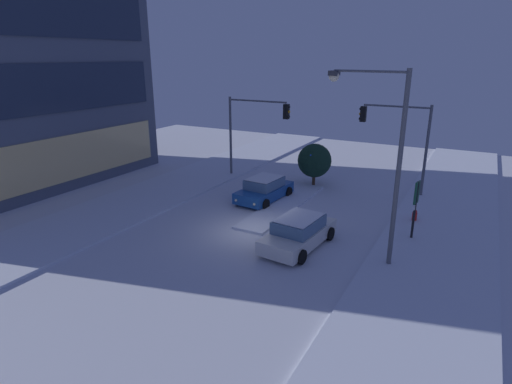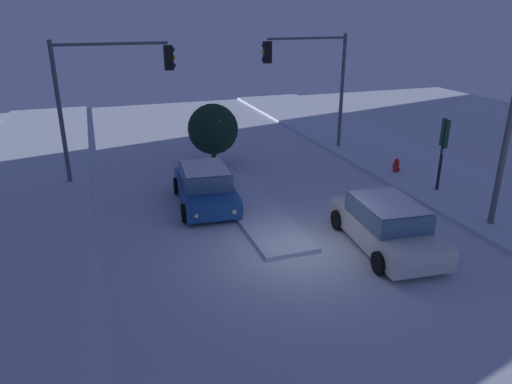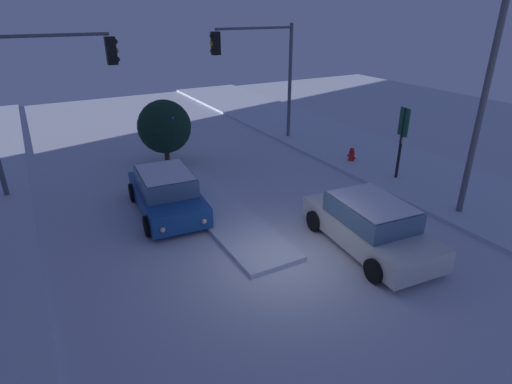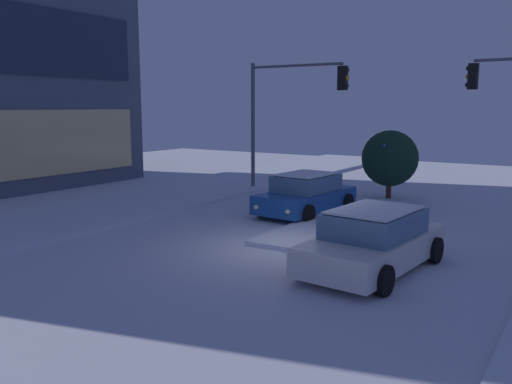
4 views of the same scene
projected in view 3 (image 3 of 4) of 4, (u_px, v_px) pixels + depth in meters
The scene contains 11 objects.
ground at pixel (282, 262), 11.68m from camera, with size 52.00×52.00×0.00m, color silver.
curb_strip_near at pixel (476, 198), 15.44m from camera, with size 52.00×5.20×0.14m, color silver.
median_strip at pixel (213, 205), 14.87m from camera, with size 9.00×1.80×0.14m, color silver.
car_near at pixel (370, 225), 12.17m from camera, with size 4.75×2.46×1.49m.
car_far at pixel (166, 193), 14.28m from camera, with size 4.46×2.39×1.49m.
traffic_light_corner_near_right at pixel (260, 62), 20.18m from camera, with size 0.32×4.48×5.84m.
traffic_light_corner_far_right at pixel (42, 82), 14.76m from camera, with size 0.32×4.86×5.86m.
street_lamp_arched at pixel (471, 54), 11.87m from camera, with size 0.83×3.38×8.23m.
fire_hydrant at pixel (351, 156), 18.87m from camera, with size 0.48×0.26×0.74m.
parking_info_sign at pixel (402, 135), 16.36m from camera, with size 0.55×0.16×3.01m.
decorated_tree_median at pixel (164, 127), 18.22m from camera, with size 2.39×2.34×2.92m.
Camera 3 is at (-8.24, 5.43, 6.58)m, focal length 29.08 mm.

